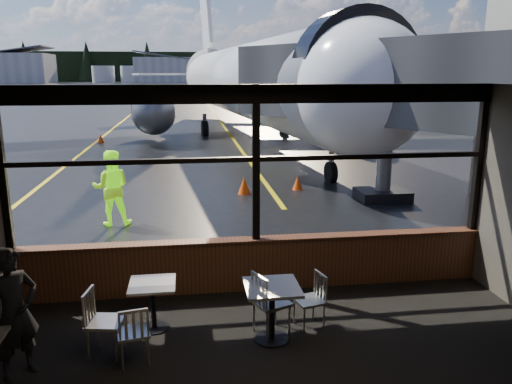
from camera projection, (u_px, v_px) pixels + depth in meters
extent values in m
plane|color=black|center=(189.00, 88.00, 124.26)|extent=(520.00, 520.00, 0.00)
cube|color=#38332D|center=(297.00, 91.00, 5.00)|extent=(8.00, 6.00, 0.04)
cube|color=#4C2717|center=(256.00, 265.00, 8.60)|extent=(8.00, 0.28, 0.90)
cube|color=black|center=(256.00, 94.00, 7.93)|extent=(8.00, 0.18, 0.30)
cube|color=black|center=(2.00, 171.00, 7.66)|extent=(0.12, 0.12, 2.60)
cube|color=black|center=(256.00, 165.00, 8.19)|extent=(0.12, 0.12, 2.60)
cube|color=black|center=(479.00, 159.00, 8.73)|extent=(0.12, 0.12, 2.60)
cube|color=black|center=(256.00, 159.00, 8.17)|extent=(8.00, 0.10, 0.08)
imported|color=black|center=(15.00, 314.00, 6.04)|extent=(0.71, 0.72, 1.68)
imported|color=#BFF219|center=(111.00, 188.00, 12.22)|extent=(0.94, 0.75, 1.86)
cone|color=orange|center=(298.00, 183.00, 16.04)|extent=(0.33, 0.33, 0.46)
cone|color=orange|center=(101.00, 138.00, 26.80)|extent=(0.32, 0.32, 0.45)
cylinder|color=silver|center=(103.00, 74.00, 179.22)|extent=(8.00, 8.00, 6.00)
cylinder|color=silver|center=(132.00, 74.00, 180.57)|extent=(8.00, 8.00, 6.00)
cylinder|color=silver|center=(160.00, 74.00, 181.92)|extent=(8.00, 8.00, 6.00)
cube|color=black|center=(187.00, 67.00, 209.53)|extent=(360.00, 3.00, 12.00)
cone|color=#DE5607|center=(244.00, 185.00, 15.46)|extent=(0.39, 0.39, 0.54)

